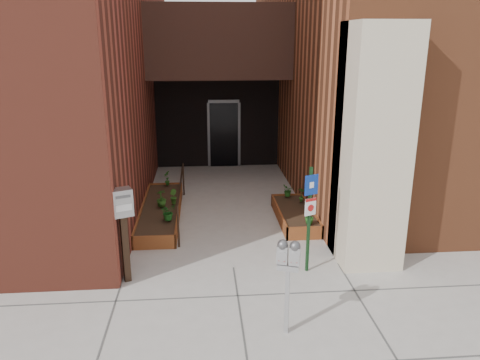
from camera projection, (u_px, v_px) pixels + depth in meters
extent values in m
plane|color=#9E9991|center=(233.00, 268.00, 8.74)|extent=(80.00, 80.00, 0.00)
cube|color=maroon|center=(4.00, 5.00, 13.18)|extent=(8.00, 14.60, 10.00)
cube|color=brown|center=(409.00, 8.00, 14.56)|extent=(8.00, 13.70, 10.00)
cube|color=beige|center=(372.00, 148.00, 8.49)|extent=(1.10, 1.20, 4.40)
cube|color=black|center=(218.00, 42.00, 13.28)|extent=(4.20, 2.00, 2.00)
cube|color=black|center=(218.00, 121.00, 15.35)|extent=(4.00, 0.30, 3.00)
cube|color=black|center=(224.00, 135.00, 15.33)|extent=(0.90, 0.06, 2.10)
cube|color=#B79338|center=(117.00, 198.00, 7.95)|extent=(0.04, 0.30, 0.30)
cube|color=maroon|center=(154.00, 243.00, 9.45)|extent=(0.90, 0.04, 0.30)
cube|color=maroon|center=(166.00, 188.00, 12.84)|extent=(0.90, 0.04, 0.30)
cube|color=maroon|center=(142.00, 212.00, 11.11)|extent=(0.04, 3.60, 0.30)
cube|color=maroon|center=(179.00, 211.00, 11.18)|extent=(0.04, 3.60, 0.30)
cube|color=black|center=(161.00, 212.00, 11.15)|extent=(0.82, 3.52, 0.26)
cube|color=maroon|center=(305.00, 233.00, 9.89)|extent=(0.80, 0.04, 0.30)
cube|color=maroon|center=(287.00, 200.00, 11.95)|extent=(0.80, 0.04, 0.30)
cube|color=maroon|center=(279.00, 215.00, 10.89)|extent=(0.04, 2.20, 0.30)
cube|color=maroon|center=(311.00, 214.00, 10.95)|extent=(0.04, 2.20, 0.30)
cube|color=black|center=(295.00, 216.00, 10.93)|extent=(0.72, 2.12, 0.26)
cylinder|color=black|center=(178.00, 227.00, 9.48)|extent=(0.04, 0.04, 0.90)
cylinder|color=black|center=(184.00, 179.00, 12.62)|extent=(0.04, 0.04, 0.90)
cylinder|color=black|center=(181.00, 182.00, 10.92)|extent=(0.04, 3.30, 0.04)
cube|color=#A7A7A9|center=(287.00, 302.00, 6.69)|extent=(0.08, 0.08, 1.01)
cube|color=#A7A7A9|center=(288.00, 267.00, 6.53)|extent=(0.33, 0.21, 0.08)
cube|color=#A7A7A9|center=(282.00, 255.00, 6.49)|extent=(0.18, 0.15, 0.26)
sphere|color=#59595B|center=(283.00, 245.00, 6.45)|extent=(0.15, 0.15, 0.15)
cube|color=white|center=(282.00, 255.00, 6.44)|extent=(0.09, 0.04, 0.05)
cube|color=#B21414|center=(282.00, 260.00, 6.46)|extent=(0.09, 0.04, 0.03)
cube|color=#A7A7A9|center=(295.00, 256.00, 6.45)|extent=(0.18, 0.15, 0.26)
sphere|color=#59595B|center=(295.00, 246.00, 6.41)|extent=(0.15, 0.15, 0.15)
cube|color=white|center=(294.00, 256.00, 6.40)|extent=(0.09, 0.04, 0.05)
cube|color=#B21414|center=(294.00, 262.00, 6.42)|extent=(0.09, 0.04, 0.03)
cube|color=#123316|center=(309.00, 221.00, 8.34)|extent=(0.06, 0.06, 1.99)
cube|color=navy|center=(311.00, 185.00, 8.12)|extent=(0.26, 0.12, 0.36)
cube|color=white|center=(312.00, 185.00, 8.11)|extent=(0.09, 0.04, 0.11)
cube|color=white|center=(310.00, 207.00, 8.24)|extent=(0.22, 0.10, 0.32)
cube|color=#B21414|center=(311.00, 200.00, 8.19)|extent=(0.21, 0.10, 0.05)
cylinder|color=#B21414|center=(311.00, 208.00, 8.23)|extent=(0.12, 0.06, 0.13)
cube|color=black|center=(125.00, 248.00, 8.10)|extent=(0.15, 0.15, 1.24)
cube|color=#A2A2A4|center=(122.00, 202.00, 7.86)|extent=(0.41, 0.36, 0.47)
cube|color=#59595B|center=(123.00, 197.00, 7.70)|extent=(0.23, 0.11, 0.05)
cube|color=white|center=(124.00, 208.00, 7.76)|extent=(0.25, 0.11, 0.11)
imported|color=#195418|center=(168.00, 212.00, 10.18)|extent=(0.47, 0.47, 0.37)
imported|color=#295919|center=(173.00, 196.00, 11.20)|extent=(0.26, 0.26, 0.34)
imported|color=#255017|center=(161.00, 198.00, 10.98)|extent=(0.30, 0.30, 0.41)
imported|color=#235E1A|center=(167.00, 178.00, 12.57)|extent=(0.25, 0.25, 0.40)
imported|color=#1F5D1A|center=(309.00, 216.00, 9.98)|extent=(0.26, 0.26, 0.33)
imported|color=#265B1A|center=(302.00, 195.00, 11.31)|extent=(0.26, 0.26, 0.35)
imported|color=#1F5919|center=(288.00, 191.00, 11.69)|extent=(0.33, 0.33, 0.30)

